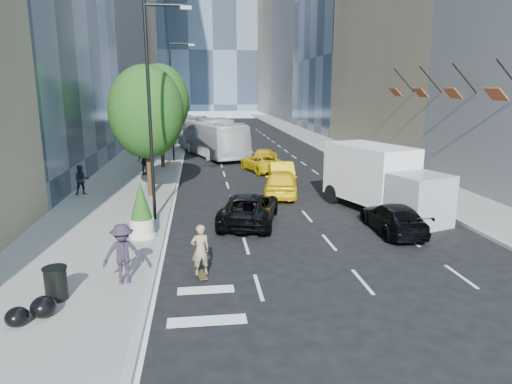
{
  "coord_description": "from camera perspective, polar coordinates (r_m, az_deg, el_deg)",
  "views": [
    {
      "loc": [
        -4.28,
        -17.6,
        6.32
      ],
      "look_at": [
        -1.73,
        2.81,
        1.6
      ],
      "focal_mm": 32.0,
      "sensor_mm": 36.0,
      "label": 1
    }
  ],
  "objects": [
    {
      "name": "pedestrian_b",
      "position": [
        33.75,
        -13.7,
        3.74
      ],
      "size": [
        1.26,
        1.01,
        2.0
      ],
      "primitive_type": "imported",
      "rotation": [
        0.0,
        0.0,
        2.62
      ],
      "color": "black",
      "rests_on": "sidewalk_left"
    },
    {
      "name": "lamp_near",
      "position": [
        21.7,
        -12.76,
        11.27
      ],
      "size": [
        2.13,
        0.22,
        10.0
      ],
      "color": "black",
      "rests_on": "sidewalk_left"
    },
    {
      "name": "black_sedan_lincoln",
      "position": [
        21.67,
        -0.83,
        -2.02
      ],
      "size": [
        3.64,
        5.72,
        1.47
      ],
      "primitive_type": "imported",
      "rotation": [
        0.0,
        0.0,
        2.9
      ],
      "color": "black",
      "rests_on": "ground"
    },
    {
      "name": "sidewalk_left",
      "position": [
        48.24,
        -12.72,
        5.16
      ],
      "size": [
        6.0,
        120.0,
        0.15
      ],
      "primitive_type": "cube",
      "color": "slate",
      "rests_on": "ground"
    },
    {
      "name": "tree_mid",
      "position": [
        36.73,
        -11.89,
        11.08
      ],
      "size": [
        4.5,
        4.5,
        7.99
      ],
      "color": "black",
      "rests_on": "sidewalk_left"
    },
    {
      "name": "taxi_c",
      "position": [
        35.28,
        0.77,
        3.7
      ],
      "size": [
        3.4,
        5.23,
        1.34
      ],
      "primitive_type": "imported",
      "rotation": [
        0.0,
        0.0,
        3.41
      ],
      "color": "#D6B90B",
      "rests_on": "ground"
    },
    {
      "name": "tree_near",
      "position": [
        26.8,
        -13.56,
        9.68
      ],
      "size": [
        4.2,
        4.2,
        7.46
      ],
      "color": "black",
      "rests_on": "sidewalk_left"
    },
    {
      "name": "tree_far",
      "position": [
        49.72,
        -10.66,
        10.74
      ],
      "size": [
        3.9,
        3.9,
        6.92
      ],
      "color": "black",
      "rests_on": "sidewalk_left"
    },
    {
      "name": "tower_right_far",
      "position": [
        120.01,
        6.07,
        21.8
      ],
      "size": [
        20.0,
        24.0,
        50.0
      ],
      "primitive_type": "cube",
      "color": "#817159",
      "rests_on": "ground"
    },
    {
      "name": "trash_can",
      "position": [
        15.0,
        -23.73,
        -10.5
      ],
      "size": [
        0.65,
        0.65,
        0.97
      ],
      "primitive_type": "cylinder",
      "color": "black",
      "rests_on": "sidewalk_left"
    },
    {
      "name": "ground",
      "position": [
        19.18,
        6.22,
        -6.39
      ],
      "size": [
        160.0,
        160.0,
        0.0
      ],
      "primitive_type": "plane",
      "color": "black",
      "rests_on": "ground"
    },
    {
      "name": "pedestrian_c",
      "position": [
        15.3,
        -16.3,
        -7.41
      ],
      "size": [
        1.42,
        1.03,
        1.98
      ],
      "primitive_type": "imported",
      "rotation": [
        0.0,
        0.0,
        0.25
      ],
      "color": "#271F2F",
      "rests_on": "sidewalk_left"
    },
    {
      "name": "taxi_d",
      "position": [
        38.91,
        1.07,
        4.51
      ],
      "size": [
        2.94,
        4.7,
        1.27
      ],
      "primitive_type": "imported",
      "rotation": [
        0.0,
        0.0,
        2.85
      ],
      "color": "#DDAE0B",
      "rests_on": "ground"
    },
    {
      "name": "pedestrian_a",
      "position": [
        28.64,
        -20.97,
        1.41
      ],
      "size": [
        1.02,
        0.9,
        1.76
      ],
      "primitive_type": "imported",
      "rotation": [
        0.0,
        0.0,
        0.31
      ],
      "color": "black",
      "rests_on": "sidewalk_left"
    },
    {
      "name": "traffic_signal",
      "position": [
        57.68,
        -9.37,
        10.67
      ],
      "size": [
        2.48,
        0.53,
        5.2
      ],
      "color": "black",
      "rests_on": "sidewalk_left"
    },
    {
      "name": "garbage_bags",
      "position": [
        14.1,
        -26.12,
        -13.18
      ],
      "size": [
        1.18,
        1.13,
        0.58
      ],
      "color": "black",
      "rests_on": "sidewalk_left"
    },
    {
      "name": "sidewalk_right",
      "position": [
        50.09,
        9.56,
        5.57
      ],
      "size": [
        4.0,
        120.0,
        0.15
      ],
      "primitive_type": "cube",
      "color": "slate",
      "rests_on": "ground"
    },
    {
      "name": "city_bus",
      "position": [
        43.79,
        -5.7,
        6.89
      ],
      "size": [
        6.61,
        13.06,
        3.55
      ],
      "primitive_type": "imported",
      "rotation": [
        0.0,
        0.0,
        0.3
      ],
      "color": "#BABCC1",
      "rests_on": "ground"
    },
    {
      "name": "planter_shrub",
      "position": [
        19.66,
        -14.15,
        -2.28
      ],
      "size": [
        1.0,
        1.0,
        2.41
      ],
      "color": "beige",
      "rests_on": "sidewalk_left"
    },
    {
      "name": "facade_flags",
      "position": [
        31.38,
        21.76,
        11.78
      ],
      "size": [
        1.85,
        13.3,
        2.05
      ],
      "color": "black",
      "rests_on": "ground"
    },
    {
      "name": "lamp_far",
      "position": [
        39.66,
        -10.29,
        11.98
      ],
      "size": [
        2.13,
        0.22,
        10.0
      ],
      "color": "black",
      "rests_on": "sidewalk_left"
    },
    {
      "name": "box_truck",
      "position": [
        24.21,
        15.44,
        1.49
      ],
      "size": [
        4.7,
        7.5,
        3.38
      ],
      "rotation": [
        0.0,
        0.0,
        0.33
      ],
      "color": "silver",
      "rests_on": "ground"
    },
    {
      "name": "skateboarder",
      "position": [
        15.58,
        -6.95,
        -7.61
      ],
      "size": [
        0.72,
        0.56,
        1.76
      ],
      "primitive_type": "imported",
      "rotation": [
        0.0,
        0.0,
        3.37
      ],
      "color": "#887755",
      "rests_on": "ground"
    },
    {
      "name": "taxi_b",
      "position": [
        31.23,
        3.11,
        2.59
      ],
      "size": [
        1.97,
        4.57,
        1.46
      ],
      "primitive_type": "imported",
      "rotation": [
        0.0,
        0.0,
        3.05
      ],
      "color": "yellow",
      "rests_on": "ground"
    },
    {
      "name": "black_sedan_mercedes",
      "position": [
        21.21,
        16.77,
        -3.13
      ],
      "size": [
        1.92,
        4.55,
        1.31
      ],
      "primitive_type": "imported",
      "rotation": [
        0.0,
        0.0,
        3.12
      ],
      "color": "black",
      "rests_on": "ground"
    },
    {
      "name": "taxi_a",
      "position": [
        27.19,
        3.16,
        1.21
      ],
      "size": [
        2.79,
        5.03,
        1.62
      ],
      "primitive_type": "imported",
      "rotation": [
        0.0,
        0.0,
        2.95
      ],
      "color": "yellow",
      "rests_on": "ground"
    }
  ]
}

